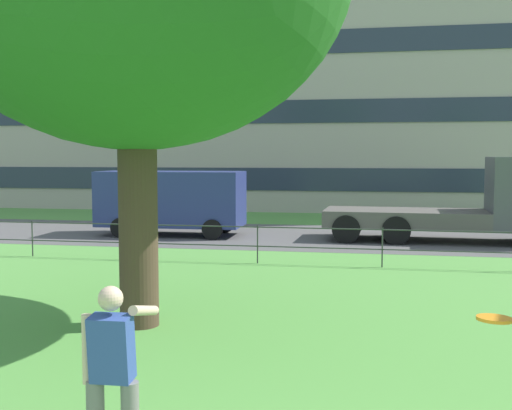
{
  "coord_description": "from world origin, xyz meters",
  "views": [
    {
      "loc": [
        -0.27,
        -2.64,
        2.82
      ],
      "look_at": [
        -2.21,
        7.94,
        1.97
      ],
      "focal_mm": 44.52,
      "sensor_mm": 36.0,
      "label": 1
    }
  ],
  "objects_px": {
    "frisbee": "(494,319)",
    "flatbed_truck_far_left": "(475,205)",
    "panel_van_right": "(172,199)",
    "person_thrower": "(112,373)",
    "apartment_building_background": "(257,34)"
  },
  "relations": [
    {
      "from": "person_thrower",
      "to": "apartment_building_background",
      "type": "relative_size",
      "value": 0.04
    },
    {
      "from": "person_thrower",
      "to": "flatbed_truck_far_left",
      "type": "height_order",
      "value": "flatbed_truck_far_left"
    },
    {
      "from": "frisbee",
      "to": "flatbed_truck_far_left",
      "type": "height_order",
      "value": "flatbed_truck_far_left"
    },
    {
      "from": "person_thrower",
      "to": "frisbee",
      "type": "xyz_separation_m",
      "value": [
        3.16,
        -0.13,
        0.67
      ]
    },
    {
      "from": "frisbee",
      "to": "person_thrower",
      "type": "bearing_deg",
      "value": 177.6
    },
    {
      "from": "panel_van_right",
      "to": "frisbee",
      "type": "bearing_deg",
      "value": -64.25
    },
    {
      "from": "frisbee",
      "to": "flatbed_truck_far_left",
      "type": "distance_m",
      "value": 16.37
    },
    {
      "from": "apartment_building_background",
      "to": "frisbee",
      "type": "bearing_deg",
      "value": -76.64
    },
    {
      "from": "person_thrower",
      "to": "flatbed_truck_far_left",
      "type": "xyz_separation_m",
      "value": [
        5.47,
        16.07,
        0.31
      ]
    },
    {
      "from": "frisbee",
      "to": "panel_van_right",
      "type": "bearing_deg",
      "value": 115.75
    },
    {
      "from": "person_thrower",
      "to": "panel_van_right",
      "type": "xyz_separation_m",
      "value": [
        -4.67,
        16.09,
        0.36
      ]
    },
    {
      "from": "frisbee",
      "to": "apartment_building_background",
      "type": "bearing_deg",
      "value": 103.36
    },
    {
      "from": "panel_van_right",
      "to": "flatbed_truck_far_left",
      "type": "distance_m",
      "value": 10.14
    },
    {
      "from": "panel_van_right",
      "to": "apartment_building_background",
      "type": "bearing_deg",
      "value": 89.71
    },
    {
      "from": "panel_van_right",
      "to": "person_thrower",
      "type": "bearing_deg",
      "value": -73.81
    }
  ]
}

